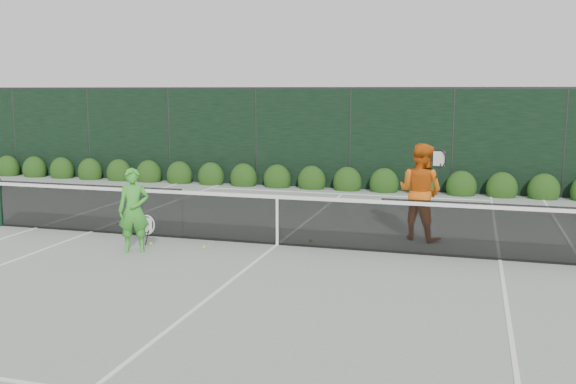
# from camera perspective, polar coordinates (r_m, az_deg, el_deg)

# --- Properties ---
(ground) EXTENTS (80.00, 80.00, 0.00)m
(ground) POSITION_cam_1_polar(r_m,az_deg,el_deg) (12.48, -0.96, -4.72)
(ground) COLOR gray
(ground) RESTS_ON ground
(tennis_net) EXTENTS (12.90, 0.10, 1.07)m
(tennis_net) POSITION_cam_1_polar(r_m,az_deg,el_deg) (12.37, -1.07, -2.32)
(tennis_net) COLOR #11331D
(tennis_net) RESTS_ON ground
(player_woman) EXTENTS (0.68, 0.55, 1.56)m
(player_woman) POSITION_cam_1_polar(r_m,az_deg,el_deg) (12.17, -13.54, -1.59)
(player_woman) COLOR green
(player_woman) RESTS_ON ground
(player_man) EXTENTS (1.16, 1.05, 1.94)m
(player_man) POSITION_cam_1_polar(r_m,az_deg,el_deg) (13.04, 11.67, 0.03)
(player_man) COLOR orange
(player_man) RESTS_ON ground
(court_lines) EXTENTS (11.03, 23.83, 0.01)m
(court_lines) POSITION_cam_1_polar(r_m,az_deg,el_deg) (12.48, -0.96, -4.69)
(court_lines) COLOR white
(court_lines) RESTS_ON ground
(windscreen_fence) EXTENTS (32.00, 21.07, 3.06)m
(windscreen_fence) POSITION_cam_1_polar(r_m,az_deg,el_deg) (9.68, -5.70, 0.35)
(windscreen_fence) COLOR black
(windscreen_fence) RESTS_ON ground
(hedge_row) EXTENTS (31.66, 0.65, 0.94)m
(hedge_row) POSITION_cam_1_polar(r_m,az_deg,el_deg) (19.27, 5.29, 0.85)
(hedge_row) COLOR #17370F
(hedge_row) RESTS_ON ground
(tennis_balls) EXTENTS (2.95, 1.25, 0.07)m
(tennis_balls) POSITION_cam_1_polar(r_m,az_deg,el_deg) (12.50, -5.83, -4.59)
(tennis_balls) COLOR #B2E332
(tennis_balls) RESTS_ON ground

